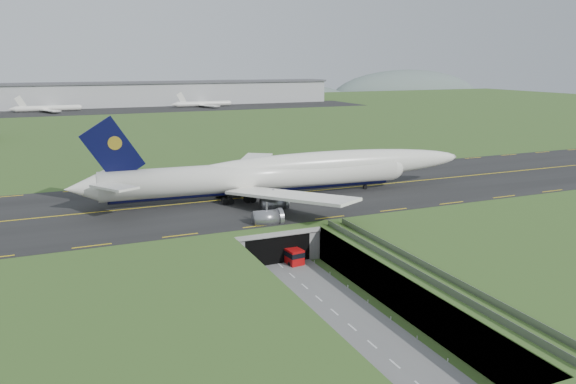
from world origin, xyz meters
name	(u,v)px	position (x,y,z in m)	size (l,w,h in m)	color
ground	(297,281)	(0.00, 0.00, 0.00)	(900.00, 900.00, 0.00)	#3B5B24
airfield_deck	(297,263)	(0.00, 0.00, 3.00)	(800.00, 800.00, 6.00)	gray
trench_road	(317,298)	(0.00, -7.50, 0.10)	(12.00, 75.00, 0.20)	slate
taxiway	(234,199)	(0.00, 33.00, 6.09)	(800.00, 44.00, 0.18)	black
tunnel_portal	(261,233)	(0.00, 16.71, 3.33)	(17.00, 22.30, 6.00)	gray
guideway	(428,281)	(11.00, -19.11, 5.32)	(3.00, 53.00, 7.05)	#A8A8A3
jumbo_jet	(284,173)	(10.90, 31.22, 11.12)	(87.79, 57.54, 19.07)	white
shuttle_tram	(289,254)	(2.33, 8.63, 1.53)	(3.28, 6.96, 2.76)	#AA0B0C
cargo_terminal	(105,94)	(-0.23, 299.41, 13.96)	(320.00, 67.00, 15.60)	#B2B2B2
distant_hills	(167,105)	(64.38, 430.00, -4.00)	(700.00, 91.00, 60.00)	slate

